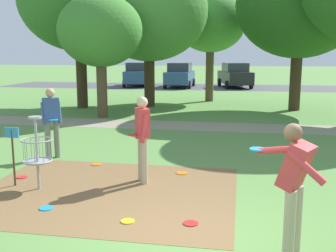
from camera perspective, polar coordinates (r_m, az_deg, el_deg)
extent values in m
plane|color=#5B8942|center=(5.64, 3.03, -16.42)|extent=(160.00, 160.00, 0.00)
cube|color=brown|center=(7.68, -8.67, -9.10)|extent=(4.75, 3.82, 0.01)
cylinder|color=#9E9EA3|center=(7.92, -18.00, -3.82)|extent=(0.05, 0.05, 1.35)
cylinder|color=#9E9EA3|center=(7.79, -18.28, 1.15)|extent=(0.24, 0.24, 0.04)
torus|color=#9E9EA3|center=(7.86, -18.11, -1.87)|extent=(0.58, 0.58, 0.02)
torus|color=#9E9EA3|center=(7.95, -17.95, -4.69)|extent=(0.55, 0.55, 0.03)
cylinder|color=#9E9EA3|center=(7.96, -17.94, -4.83)|extent=(0.48, 0.48, 0.02)
cylinder|color=gray|center=(7.80, -16.49, -3.39)|extent=(0.01, 0.01, 0.40)
cylinder|color=gray|center=(7.94, -16.33, -3.14)|extent=(0.01, 0.01, 0.40)
cylinder|color=gray|center=(8.07, -16.82, -2.96)|extent=(0.01, 0.01, 0.40)
cylinder|color=gray|center=(8.13, -17.74, -2.90)|extent=(0.01, 0.01, 0.40)
cylinder|color=gray|center=(8.12, -18.77, -2.99)|extent=(0.01, 0.01, 0.40)
cylinder|color=gray|center=(8.02, -19.53, -3.19)|extent=(0.01, 0.01, 0.40)
cylinder|color=gray|center=(7.88, -19.75, -3.43)|extent=(0.01, 0.01, 0.40)
cylinder|color=gray|center=(7.75, -19.30, -3.63)|extent=(0.01, 0.01, 0.40)
cylinder|color=gray|center=(7.68, -18.34, -3.70)|extent=(0.01, 0.01, 0.40)
cylinder|color=gray|center=(7.70, -17.25, -3.61)|extent=(0.01, 0.01, 0.40)
cylinder|color=#4C3823|center=(8.30, -20.99, -4.25)|extent=(0.04, 0.04, 1.10)
cube|color=#3384C6|center=(8.20, -21.21, -0.86)|extent=(0.28, 0.03, 0.20)
cylinder|color=slate|center=(10.27, -15.42, -1.78)|extent=(0.14, 0.14, 0.92)
cylinder|color=slate|center=(10.22, -16.61, -1.89)|extent=(0.14, 0.14, 0.92)
cube|color=#385693|center=(10.12, -16.22, 2.27)|extent=(0.42, 0.40, 0.56)
sphere|color=tan|center=(10.07, -16.33, 4.52)|extent=(0.22, 0.22, 0.22)
cylinder|color=#385693|center=(10.16, -15.13, 1.87)|extent=(0.17, 0.18, 0.55)
cylinder|color=#385693|center=(10.07, -17.21, 1.69)|extent=(0.17, 0.18, 0.55)
cylinder|color=#1E93DB|center=(9.98, -15.90, 0.84)|extent=(0.22, 0.22, 0.02)
cylinder|color=tan|center=(5.24, 16.75, -13.47)|extent=(0.14, 0.14, 0.92)
cylinder|color=tan|center=(5.43, 17.64, -12.66)|extent=(0.14, 0.14, 0.92)
cube|color=#D1383D|center=(5.09, 17.64, -5.37)|extent=(0.51, 0.50, 0.60)
sphere|color=brown|center=(5.03, 17.25, -0.87)|extent=(0.22, 0.22, 0.22)
cylinder|color=#D1383D|center=(5.32, 15.31, -3.29)|extent=(0.56, 0.36, 0.21)
cylinder|color=#1E93DB|center=(5.44, 12.59, -3.21)|extent=(0.22, 0.22, 0.02)
cylinder|color=#D1383D|center=(4.88, 18.96, -5.56)|extent=(0.46, 0.30, 0.37)
cylinder|color=tan|center=(7.92, -3.39, -4.94)|extent=(0.14, 0.14, 0.92)
cylinder|color=tan|center=(8.12, -3.78, -4.55)|extent=(0.14, 0.14, 0.92)
cube|color=#D1383D|center=(7.86, -3.64, 0.47)|extent=(0.36, 0.42, 0.56)
sphere|color=beige|center=(7.80, -3.68, 3.37)|extent=(0.22, 0.22, 0.22)
cylinder|color=#D1383D|center=(7.69, -3.43, -0.38)|extent=(0.19, 0.16, 0.55)
cylinder|color=#D1383D|center=(8.05, -4.11, 0.09)|extent=(0.19, 0.16, 0.55)
cylinder|color=red|center=(7.86, -4.90, -1.25)|extent=(0.22, 0.22, 0.02)
cylinder|color=orange|center=(9.48, -10.03, -5.35)|extent=(0.25, 0.25, 0.02)
cylinder|color=#1E93DB|center=(7.08, -16.81, -11.06)|extent=(0.23, 0.23, 0.02)
cylinder|color=gold|center=(6.33, -5.72, -13.25)|extent=(0.21, 0.21, 0.02)
cylinder|color=red|center=(8.91, -19.94, -6.83)|extent=(0.22, 0.22, 0.02)
cylinder|color=orange|center=(8.68, 1.97, -6.66)|extent=(0.25, 0.25, 0.02)
cylinder|color=red|center=(6.24, 3.23, -13.57)|extent=(0.23, 0.23, 0.02)
cylinder|color=brown|center=(21.77, 5.90, 7.13)|extent=(0.43, 0.43, 2.76)
ellipsoid|color=#4C8E3D|center=(21.80, 6.03, 14.42)|extent=(3.70, 3.70, 3.15)
cylinder|color=#422D1E|center=(19.05, 17.55, 6.01)|extent=(0.50, 0.50, 2.58)
ellipsoid|color=#285B1E|center=(19.12, 18.11, 16.09)|extent=(5.51, 5.51, 4.68)
cylinder|color=brown|center=(16.37, -9.30, 5.01)|extent=(0.41, 0.41, 2.16)
ellipsoid|color=#428433|center=(16.33, -9.54, 13.15)|extent=(3.31, 3.31, 2.81)
cylinder|color=#422D1E|center=(19.42, -12.09, 6.77)|extent=(0.50, 0.50, 2.88)
ellipsoid|color=#38752D|center=(19.54, -12.49, 16.99)|extent=(5.42, 5.42, 4.61)
cylinder|color=#422D1E|center=(19.52, -2.64, 6.34)|extent=(0.50, 0.50, 2.43)
ellipsoid|color=#4C8E3D|center=(19.58, -2.72, 15.97)|extent=(5.52, 5.52, 4.69)
cube|color=#4C4C51|center=(31.17, 9.09, 5.43)|extent=(36.00, 6.00, 0.01)
cube|color=#2D4784|center=(31.95, -4.34, 6.99)|extent=(2.44, 4.43, 0.90)
cube|color=#2D333D|center=(31.92, -4.36, 8.37)|extent=(1.91, 2.41, 0.64)
cylinder|color=black|center=(33.37, -5.66, 6.33)|extent=(0.27, 0.62, 0.60)
cylinder|color=black|center=(33.20, -2.56, 6.35)|extent=(0.27, 0.62, 0.60)
cylinder|color=black|center=(30.79, -6.23, 5.99)|extent=(0.27, 0.62, 0.60)
cylinder|color=black|center=(30.61, -2.87, 6.02)|extent=(0.27, 0.62, 0.60)
cube|color=#2D4784|center=(30.79, 1.69, 6.89)|extent=(1.81, 4.20, 0.90)
cube|color=#2D333D|center=(30.75, 1.69, 8.32)|extent=(1.59, 2.19, 0.64)
cylinder|color=black|center=(32.24, 0.44, 6.24)|extent=(0.18, 0.60, 0.60)
cylinder|color=black|center=(31.98, 3.64, 6.19)|extent=(0.18, 0.60, 0.60)
cylinder|color=black|center=(29.69, -0.43, 5.90)|extent=(0.18, 0.60, 0.60)
cylinder|color=black|center=(29.40, 3.04, 5.84)|extent=(0.18, 0.60, 0.60)
cube|color=black|center=(31.01, 9.42, 6.78)|extent=(2.82, 4.52, 0.90)
cube|color=#2D333D|center=(30.97, 9.46, 8.20)|extent=(2.09, 2.52, 0.64)
cylinder|color=black|center=(32.10, 7.26, 6.14)|extent=(0.33, 0.63, 0.60)
cylinder|color=black|center=(32.52, 10.39, 6.11)|extent=(0.33, 0.63, 0.60)
cylinder|color=black|center=(29.56, 8.30, 5.78)|extent=(0.33, 0.63, 0.60)
cylinder|color=black|center=(30.02, 11.67, 5.74)|extent=(0.33, 0.63, 0.60)
cube|color=gray|center=(14.23, 7.58, -0.11)|extent=(40.00, 1.80, 0.00)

